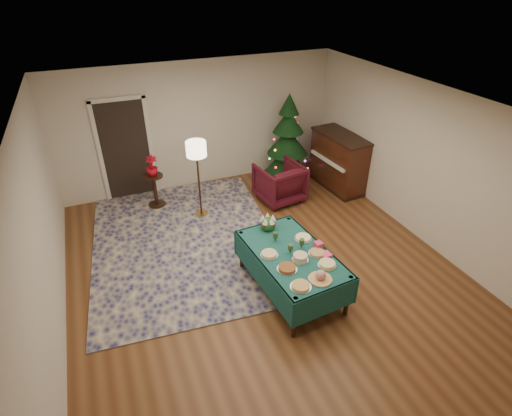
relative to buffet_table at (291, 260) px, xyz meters
name	(u,v)px	position (x,y,z in m)	size (l,w,h in m)	color
room_shell	(267,202)	(-0.20, 0.45, 0.79)	(7.00, 7.00, 7.00)	#593319
doorway	(125,148)	(-1.80, 3.93, 0.54)	(1.08, 0.04, 2.16)	black
rug	(186,240)	(-1.17, 1.85, -0.55)	(3.20, 4.20, 0.02)	#151950
buffet_table	(291,260)	(0.00, 0.00, 0.00)	(1.18, 1.87, 0.70)	black
platter_0	(301,286)	(-0.22, -0.69, 0.16)	(0.28, 0.28, 0.04)	silver
platter_1	(321,276)	(0.09, -0.66, 0.20)	(0.32, 0.32, 0.15)	silver
platter_2	(327,264)	(0.32, -0.45, 0.17)	(0.26, 0.26, 0.06)	silver
platter_3	(287,268)	(-0.23, -0.30, 0.16)	(0.28, 0.28, 0.05)	silver
platter_4	(300,258)	(0.03, -0.19, 0.18)	(0.24, 0.24, 0.09)	silver
platter_5	(317,253)	(0.33, -0.16, 0.16)	(0.25, 0.25, 0.04)	silver
platter_6	(269,254)	(-0.33, 0.08, 0.16)	(0.26, 0.26, 0.05)	silver
platter_7	(303,238)	(0.32, 0.25, 0.16)	(0.28, 0.28, 0.04)	silver
goblet_0	(275,237)	(-0.10, 0.35, 0.22)	(0.07, 0.07, 0.16)	#2D471E
goblet_1	(302,243)	(0.18, 0.05, 0.22)	(0.07, 0.07, 0.16)	#2D471E
goblet_2	(290,249)	(-0.03, -0.01, 0.22)	(0.07, 0.07, 0.16)	#2D471E
napkin_stack	(326,255)	(0.42, -0.25, 0.16)	(0.14, 0.14, 0.04)	#ED4174
gift_box	(318,245)	(0.42, -0.03, 0.18)	(0.11, 0.11, 0.09)	#D0395E
centerpiece	(268,223)	(-0.07, 0.69, 0.26)	(0.25, 0.25, 0.29)	#1E4C1E
armchair	(280,181)	(1.03, 2.54, -0.11)	(0.86, 0.81, 0.89)	#460F1A
floor_lamp	(197,154)	(-0.66, 2.61, 0.76)	(0.38, 0.38, 1.55)	#A57F3F
side_table	(155,191)	(-1.41, 3.29, -0.22)	(0.39, 0.39, 0.70)	black
potted_plant	(152,170)	(-1.41, 3.29, 0.25)	(0.23, 0.41, 0.23)	#B20C1C
christmas_tree	(288,143)	(1.60, 3.35, 0.34)	(1.36, 1.36, 2.00)	black
piano	(339,162)	(2.48, 2.60, 0.04)	(0.76, 1.45, 1.22)	black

